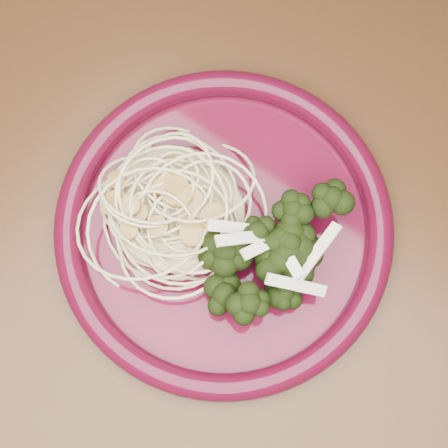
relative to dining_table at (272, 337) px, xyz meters
name	(u,v)px	position (x,y,z in m)	size (l,w,h in m)	color
dining_table	(272,337)	(0.00, 0.00, 0.00)	(1.20, 0.80, 0.75)	#472814
dinner_plate	(224,227)	(-0.09, 0.04, 0.11)	(0.36, 0.36, 0.02)	#4B091E
spaghetti_pile	(175,205)	(-0.14, 0.03, 0.12)	(0.13, 0.11, 0.03)	beige
scallop_cluster	(172,194)	(-0.14, 0.03, 0.15)	(0.11, 0.11, 0.04)	#B78E3F
broccoli_pile	(286,244)	(-0.04, 0.06, 0.13)	(0.09, 0.14, 0.05)	black
onion_garnish	(290,236)	(-0.04, 0.06, 0.16)	(0.06, 0.09, 0.05)	beige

